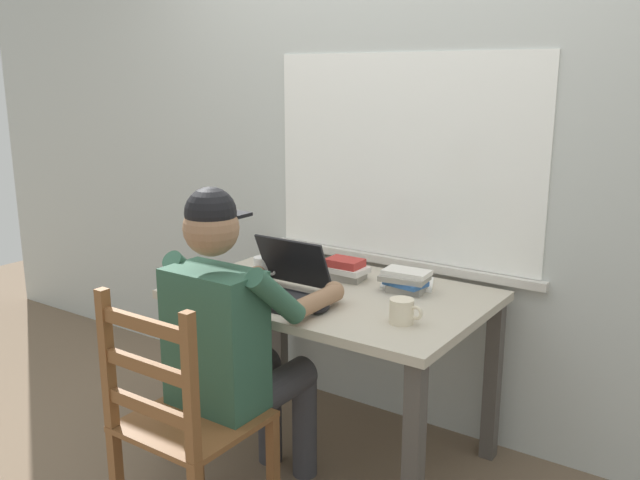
% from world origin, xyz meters
% --- Properties ---
extents(ground_plane, '(8.00, 8.00, 0.00)m').
position_xyz_m(ground_plane, '(0.00, 0.00, 0.00)').
color(ground_plane, brown).
extents(back_wall, '(6.00, 0.08, 2.60)m').
position_xyz_m(back_wall, '(0.00, 0.49, 1.30)').
color(back_wall, beige).
rests_on(back_wall, ground).
extents(desk, '(1.23, 0.82, 0.74)m').
position_xyz_m(desk, '(0.00, 0.00, 0.64)').
color(desk, '#BCB29E').
rests_on(desk, ground).
extents(seated_person, '(0.50, 0.60, 1.24)m').
position_xyz_m(seated_person, '(-0.10, -0.49, 0.68)').
color(seated_person, '#2D5642').
rests_on(seated_person, ground).
extents(wooden_chair, '(0.42, 0.42, 0.93)m').
position_xyz_m(wooden_chair, '(-0.10, -0.77, 0.46)').
color(wooden_chair, brown).
rests_on(wooden_chair, ground).
extents(laptop, '(0.33, 0.32, 0.22)m').
position_xyz_m(laptop, '(-0.14, -0.17, 0.79)').
color(laptop, black).
rests_on(laptop, desk).
extents(computer_mouse, '(0.06, 0.10, 0.03)m').
position_xyz_m(computer_mouse, '(0.10, -0.24, 0.76)').
color(computer_mouse, black).
rests_on(computer_mouse, desk).
extents(coffee_mug_white, '(0.11, 0.07, 0.10)m').
position_xyz_m(coffee_mug_white, '(-0.33, -0.05, 0.79)').
color(coffee_mug_white, white).
rests_on(coffee_mug_white, desk).
extents(coffee_mug_dark, '(0.12, 0.08, 0.10)m').
position_xyz_m(coffee_mug_dark, '(-0.38, 0.15, 0.79)').
color(coffee_mug_dark, '#38281E').
rests_on(coffee_mug_dark, desk).
extents(coffee_mug_spare, '(0.13, 0.09, 0.09)m').
position_xyz_m(coffee_mug_spare, '(0.41, -0.17, 0.78)').
color(coffee_mug_spare, beige).
rests_on(coffee_mug_spare, desk).
extents(book_stack_main, '(0.20, 0.15, 0.09)m').
position_xyz_m(book_stack_main, '(0.25, 0.16, 0.79)').
color(book_stack_main, gray).
rests_on(book_stack_main, desk).
extents(book_stack_side, '(0.21, 0.14, 0.09)m').
position_xyz_m(book_stack_side, '(-0.05, 0.16, 0.78)').
color(book_stack_side, gray).
rests_on(book_stack_side, desk).
extents(paper_pile_near_laptop, '(0.27, 0.25, 0.01)m').
position_xyz_m(paper_pile_near_laptop, '(0.21, 0.25, 0.74)').
color(paper_pile_near_laptop, white).
rests_on(paper_pile_near_laptop, desk).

